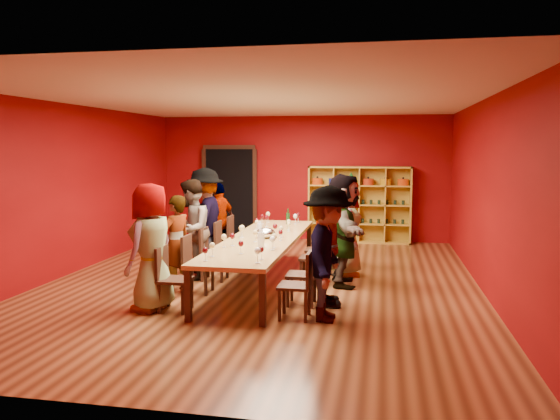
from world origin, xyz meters
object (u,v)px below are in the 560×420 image
at_px(chair_person_left_1, 193,261).
at_px(spittoon_bowl, 265,233).
at_px(chair_person_right_2, 318,254).
at_px(person_right_3, 346,228).
at_px(chair_person_left_0, 170,275).
at_px(person_left_1, 176,244).
at_px(chair_person_right_3, 322,247).
at_px(tasting_table, 262,241).
at_px(chair_person_right_4, 327,239).
at_px(shelving_unit, 359,201).
at_px(person_left_3, 205,219).
at_px(person_right_2, 344,230).
at_px(chair_person_left_2, 210,251).
at_px(person_right_4, 344,226).
at_px(person_right_0, 328,254).
at_px(person_right_1, 327,247).
at_px(person_left_0, 151,247).
at_px(wine_bottle, 288,218).
at_px(chair_person_left_3, 224,243).
at_px(person_left_4, 219,221).
at_px(chair_person_left_4, 236,236).
at_px(person_left_2, 191,230).
at_px(chair_person_right_1, 307,271).

xyz_separation_m(chair_person_left_1, spittoon_bowl, (0.95, 0.85, 0.33)).
height_order(chair_person_right_2, person_right_3, person_right_3).
xyz_separation_m(chair_person_left_0, person_left_1, (-0.27, 0.96, 0.26)).
distance_m(person_left_1, chair_person_right_3, 2.65).
distance_m(tasting_table, chair_person_right_4, 1.92).
relative_size(shelving_unit, chair_person_right_3, 2.70).
bearing_deg(person_left_3, person_right_2, 72.48).
xyz_separation_m(chair_person_left_2, person_right_4, (2.14, 1.64, 0.26)).
distance_m(person_left_3, person_right_3, 2.59).
relative_size(person_right_0, person_right_1, 1.04).
bearing_deg(tasting_table, person_right_2, 4.53).
xyz_separation_m(chair_person_left_0, person_right_3, (2.24, 2.56, 0.34)).
xyz_separation_m(shelving_unit, chair_person_right_4, (-0.49, -2.64, -0.49)).
bearing_deg(person_left_3, spittoon_bowl, 57.28).
bearing_deg(chair_person_right_4, person_left_0, -121.29).
bearing_deg(tasting_table, person_left_1, -146.43).
bearing_deg(shelving_unit, person_left_1, -116.83).
bearing_deg(chair_person_right_3, person_left_1, -142.65).
distance_m(shelving_unit, wine_bottle, 2.86).
bearing_deg(chair_person_left_0, chair_person_left_3, 90.00).
bearing_deg(person_left_4, person_right_1, 61.63).
relative_size(chair_person_left_0, person_right_0, 0.51).
xyz_separation_m(chair_person_left_4, person_left_4, (-0.34, -0.00, 0.28)).
xyz_separation_m(person_left_2, person_right_2, (2.57, 0.07, 0.06)).
xyz_separation_m(tasting_table, chair_person_right_3, (0.91, 0.81, -0.20)).
relative_size(person_right_0, chair_person_right_2, 1.97).
distance_m(chair_person_right_3, chair_person_right_4, 0.86).
height_order(person_left_4, chair_person_right_3, person_left_4).
height_order(tasting_table, chair_person_left_3, chair_person_left_3).
xyz_separation_m(person_left_1, wine_bottle, (1.31, 2.54, 0.11)).
distance_m(person_left_0, person_right_3, 3.57).
height_order(chair_person_right_3, spittoon_bowl, spittoon_bowl).
relative_size(chair_person_left_2, spittoon_bowl, 2.70).
bearing_deg(chair_person_left_4, chair_person_right_2, -41.01).
xyz_separation_m(chair_person_left_1, chair_person_right_3, (1.82, 1.60, 0.00)).
bearing_deg(person_right_2, shelving_unit, -8.02).
height_order(chair_person_left_3, chair_person_right_2, same).
bearing_deg(person_right_3, person_left_3, 76.83).
relative_size(chair_person_right_3, person_right_3, 0.53).
distance_m(chair_person_right_1, person_right_1, 0.44).
height_order(person_left_1, chair_person_left_2, person_left_1).
xyz_separation_m(person_left_1, person_right_3, (2.51, 1.60, 0.09)).
bearing_deg(person_right_4, person_left_4, 98.88).
xyz_separation_m(tasting_table, wine_bottle, (0.13, 1.76, 0.17)).
distance_m(person_right_4, wine_bottle, 1.11).
bearing_deg(person_left_3, person_left_0, 0.45).
relative_size(chair_person_left_2, person_right_1, 0.53).
bearing_deg(person_left_2, shelving_unit, 139.71).
xyz_separation_m(shelving_unit, person_left_2, (-2.64, -4.28, -0.13)).
height_order(chair_person_left_2, wine_bottle, wine_bottle).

